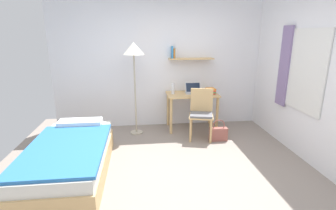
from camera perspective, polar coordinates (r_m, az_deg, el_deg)
The scene contains 11 objects.
ground_plane at distance 3.73m, azimuth 2.10°, elevation -14.82°, with size 5.28×5.28×0.00m, color gray.
wall_back at distance 5.25m, azimuth -1.05°, elevation 9.27°, with size 4.40×0.27×2.60m.
wall_right at distance 4.12m, azimuth 31.39°, elevation 5.20°, with size 0.10×4.40×2.60m.
bed at distance 3.81m, azimuth -21.01°, elevation -11.10°, with size 0.99×1.92×0.54m.
desk at distance 5.15m, azimuth 5.38°, elevation 1.09°, with size 1.01×0.59×0.73m.
desk_chair at distance 4.70m, azimuth 7.45°, elevation -1.53°, with size 0.51×0.47×0.92m.
standing_lamp at distance 4.74m, azimuth -7.66°, elevation 11.22°, with size 0.38×0.38×1.74m.
laptop at distance 5.15m, azimuth 5.67°, elevation 3.28°, with size 0.32×0.23×0.21m.
water_bottle at distance 5.02m, azimuth 1.11°, elevation 3.68°, with size 0.06×0.06×0.22m, color silver.
book_stack at distance 5.15m, azimuth 9.45°, elevation 3.13°, with size 0.19×0.24×0.11m.
handbag at distance 4.76m, azimuth 11.19°, elevation -6.28°, with size 0.32×0.12×0.40m.
Camera 1 is at (-0.50, -3.17, 1.90)m, focal length 27.27 mm.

